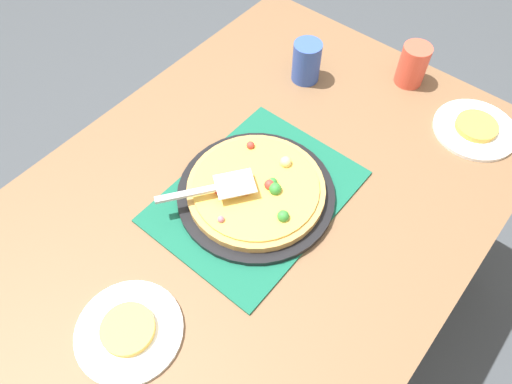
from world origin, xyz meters
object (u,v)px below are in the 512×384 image
Objects in this scene: plate_far_right at (475,129)px; served_slice_right at (477,126)px; pizza_pan at (256,194)px; plate_near_left at (129,331)px; pizza at (256,189)px; cup_corner at (413,65)px; served_slice_left at (128,329)px; cup_near at (306,62)px; pizza_server at (215,188)px.

plate_far_right is 2.00× the size of served_slice_right.
pizza_pan reaches higher than plate_near_left.
pizza is 0.60m from cup_corner.
plate_far_right is at bearing 149.65° from pizza_pan.
cup_near is (-0.84, -0.17, 0.04)m from served_slice_left.
cup_near is at bearing -159.21° from pizza_pan.
pizza is at bearing -7.64° from cup_corner.
pizza_server is (-0.34, -0.07, 0.07)m from plate_near_left.
plate_near_left is 1.01m from plate_far_right.
served_slice_right is at bearing 104.46° from cup_near.
served_slice_left is 0.92× the size of cup_corner.
cup_corner is at bearing 168.43° from pizza_server.
plate_far_right is at bearing 148.86° from pizza_server.
pizza is 3.00× the size of served_slice_left.
cup_corner is (-0.60, 0.08, 0.03)m from pizza.
cup_near is (-0.42, -0.16, 0.05)m from pizza_pan.
cup_corner reaches higher than pizza_pan.
served_slice_right is 0.92× the size of cup_near.
pizza_pan is 1.80× the size of pizza_server.
plate_near_left is 1.02m from cup_corner.
plate_near_left is at bearing 1.81° from pizza.
pizza is 0.42m from served_slice_left.
cup_corner is at bearing 172.36° from pizza.
served_slice_right is 0.72m from pizza_server.
pizza is at bearing 108.66° from pizza_pan.
pizza_pan is 3.45× the size of served_slice_right.
served_slice_right is at bearing 149.65° from pizza_pan.
pizza_pan is at bearing -71.34° from pizza.
plate_near_left is 0.86m from cup_near.
served_slice_right is 0.52× the size of pizza_server.
served_slice_left is at bearing -17.44° from plate_far_right.
plate_far_right is at bearing 162.56° from plate_near_left.
cup_corner reaches higher than pizza_server.
plate_far_right is 0.01m from served_slice_right.
pizza_server reaches higher than pizza.
cup_near reaches higher than pizza.
pizza reaches higher than served_slice_left.
pizza_server reaches higher than served_slice_right.
plate_near_left is at bearing -17.44° from plate_far_right.
pizza_pan is 0.02m from pizza.
pizza_pan reaches higher than plate_far_right.
cup_near reaches higher than served_slice_left.
plate_far_right is (-0.96, 0.30, 0.00)m from plate_near_left.
cup_corner reaches higher than plate_near_left.
cup_near is at bearing -168.38° from served_slice_left.
plate_near_left is (0.42, 0.01, -0.01)m from pizza_pan.
pizza is 0.10m from pizza_server.
pizza_pan is 3.17× the size of cup_near.
plate_near_left is (0.42, 0.01, -0.03)m from pizza.
served_slice_right is at bearing 162.56° from plate_near_left.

